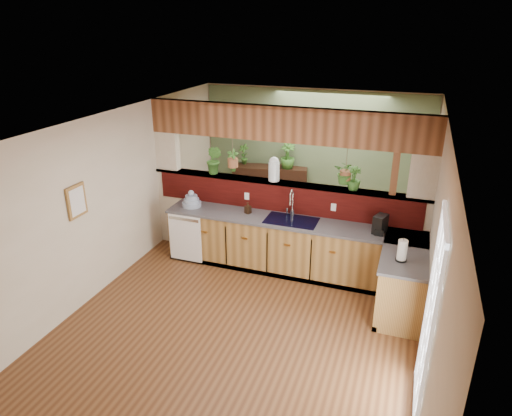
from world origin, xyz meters
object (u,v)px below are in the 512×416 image
(faucet, at_px, (292,202))
(shelving_console, at_px, (270,190))
(dish_stack, at_px, (192,201))
(paper_towel, at_px, (402,251))
(coffee_maker, at_px, (380,225))
(soap_dispenser, at_px, (248,208))
(glass_jar, at_px, (274,169))

(faucet, xyz_separation_m, shelving_console, (-1.04, 2.12, -0.65))
(dish_stack, relative_size, paper_towel, 1.04)
(coffee_maker, height_order, shelving_console, coffee_maker)
(faucet, relative_size, coffee_maker, 1.66)
(faucet, distance_m, soap_dispenser, 0.72)
(shelving_console, bearing_deg, paper_towel, -59.38)
(dish_stack, height_order, soap_dispenser, dish_stack)
(dish_stack, height_order, glass_jar, glass_jar)
(glass_jar, bearing_deg, shelving_console, 109.50)
(coffee_maker, height_order, paper_towel, paper_towel)
(glass_jar, height_order, shelving_console, glass_jar)
(coffee_maker, bearing_deg, shelving_console, 156.24)
(soap_dispenser, height_order, shelving_console, soap_dispenser)
(soap_dispenser, xyz_separation_m, shelving_console, (-0.34, 2.23, -0.50))
(soap_dispenser, xyz_separation_m, paper_towel, (2.44, -0.82, 0.05))
(faucet, bearing_deg, shelving_console, 116.18)
(coffee_maker, relative_size, glass_jar, 0.70)
(faucet, relative_size, soap_dispenser, 2.42)
(dish_stack, height_order, paper_towel, paper_towel)
(soap_dispenser, height_order, coffee_maker, coffee_maker)
(coffee_maker, relative_size, paper_towel, 0.89)
(dish_stack, relative_size, shelving_console, 0.21)
(coffee_maker, distance_m, paper_towel, 0.84)
(paper_towel, relative_size, glass_jar, 0.78)
(faucet, relative_size, shelving_console, 0.30)
(dish_stack, relative_size, glass_jar, 0.81)
(faucet, bearing_deg, glass_jar, 149.31)
(dish_stack, xyz_separation_m, coffee_maker, (3.09, -0.02, 0.04))
(glass_jar, relative_size, shelving_console, 0.26)
(faucet, distance_m, paper_towel, 1.97)
(paper_towel, height_order, shelving_console, paper_towel)
(dish_stack, bearing_deg, soap_dispenser, 1.70)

